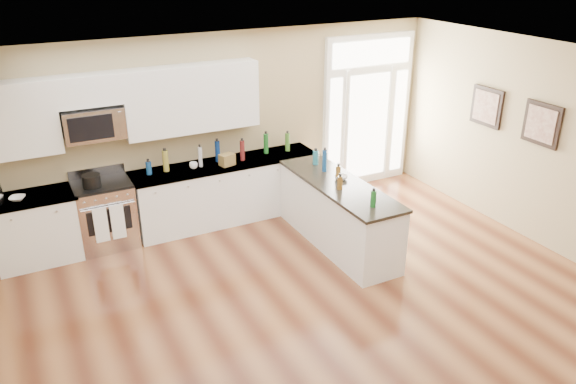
% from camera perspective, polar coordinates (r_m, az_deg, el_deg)
% --- Properties ---
extents(ground, '(8.00, 8.00, 0.00)m').
position_cam_1_polar(ground, '(6.15, 8.75, -16.15)').
color(ground, '#502716').
extents(room_shell, '(8.00, 8.00, 8.00)m').
position_cam_1_polar(room_shell, '(5.23, 9.90, -1.61)').
color(room_shell, tan).
rests_on(room_shell, ground).
extents(back_cabinet_left, '(1.10, 0.66, 0.94)m').
position_cam_1_polar(back_cabinet_left, '(8.19, -24.13, -3.59)').
color(back_cabinet_left, white).
rests_on(back_cabinet_left, ground).
extents(back_cabinet_right, '(2.85, 0.66, 0.94)m').
position_cam_1_polar(back_cabinet_right, '(8.65, -6.16, -0.07)').
color(back_cabinet_right, white).
rests_on(back_cabinet_right, ground).
extents(peninsula_cabinet, '(0.69, 2.32, 0.94)m').
position_cam_1_polar(peninsula_cabinet, '(7.91, 5.05, -2.43)').
color(peninsula_cabinet, white).
rests_on(peninsula_cabinet, ground).
extents(upper_cabinet_left, '(1.04, 0.33, 0.95)m').
position_cam_1_polar(upper_cabinet_left, '(7.82, -26.11, 6.59)').
color(upper_cabinet_left, white).
rests_on(upper_cabinet_left, room_shell).
extents(upper_cabinet_right, '(1.94, 0.33, 0.95)m').
position_cam_1_polar(upper_cabinet_right, '(8.16, -9.74, 9.34)').
color(upper_cabinet_right, white).
rests_on(upper_cabinet_right, room_shell).
extents(upper_cabinet_short, '(0.82, 0.33, 0.40)m').
position_cam_1_polar(upper_cabinet_short, '(7.81, -19.66, 9.73)').
color(upper_cabinet_short, white).
rests_on(upper_cabinet_short, room_shell).
extents(microwave, '(0.78, 0.41, 0.42)m').
position_cam_1_polar(microwave, '(7.88, -19.19, 6.59)').
color(microwave, silver).
rests_on(microwave, room_shell).
extents(entry_door, '(1.70, 0.10, 2.60)m').
position_cam_1_polar(entry_door, '(9.78, 8.05, 8.08)').
color(entry_door, white).
rests_on(entry_door, ground).
extents(wall_art_near, '(0.05, 0.58, 0.58)m').
position_cam_1_polar(wall_art_near, '(8.99, 19.52, 8.17)').
color(wall_art_near, black).
rests_on(wall_art_near, room_shell).
extents(wall_art_far, '(0.05, 0.58, 0.58)m').
position_cam_1_polar(wall_art_far, '(8.37, 24.37, 6.30)').
color(wall_art_far, black).
rests_on(wall_art_far, room_shell).
extents(kitchen_range, '(0.76, 0.68, 1.08)m').
position_cam_1_polar(kitchen_range, '(8.23, -18.05, -2.16)').
color(kitchen_range, silver).
rests_on(kitchen_range, ground).
extents(stockpot, '(0.25, 0.25, 0.19)m').
position_cam_1_polar(stockpot, '(7.92, -19.34, 1.12)').
color(stockpot, black).
rests_on(stockpot, kitchen_range).
extents(cardboard_box, '(0.24, 0.20, 0.17)m').
position_cam_1_polar(cardboard_box, '(8.30, -6.21, 3.28)').
color(cardboard_box, brown).
rests_on(cardboard_box, back_cabinet_right).
extents(bowl_left, '(0.24, 0.24, 0.05)m').
position_cam_1_polar(bowl_left, '(7.93, -25.80, -0.58)').
color(bowl_left, white).
rests_on(bowl_left, back_cabinet_left).
extents(bowl_peninsula, '(0.22, 0.22, 0.06)m').
position_cam_1_polar(bowl_peninsula, '(7.80, 5.42, 1.47)').
color(bowl_peninsula, white).
rests_on(bowl_peninsula, peninsula_cabinet).
extents(cup_counter, '(0.13, 0.13, 0.09)m').
position_cam_1_polar(cup_counter, '(8.26, -9.58, 2.67)').
color(cup_counter, white).
rests_on(cup_counter, back_cabinet_right).
extents(counter_bottles, '(2.37, 2.45, 0.32)m').
position_cam_1_polar(counter_bottles, '(8.16, -3.05, 3.39)').
color(counter_bottles, '#19591E').
rests_on(counter_bottles, back_cabinet_right).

